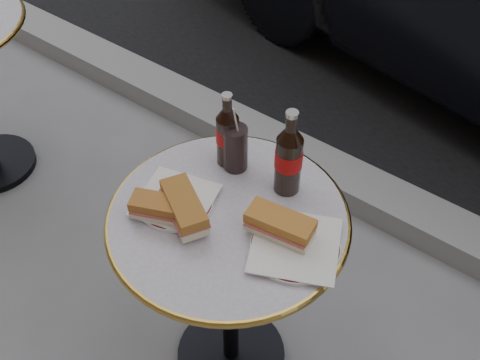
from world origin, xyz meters
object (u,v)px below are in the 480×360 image
Objects in this scene: cola_bottle_left at (228,129)px; cola_bottle_right at (289,152)px; cola_glass at (235,147)px; bistro_table at (230,296)px; plate_right at (295,247)px; plate_left at (175,202)px.

cola_bottle_left is 0.18m from cola_bottle_right.
bistro_table is at bearing -58.97° from cola_glass.
plate_right is 0.36m from cola_bottle_left.
plate_left is 0.90× the size of plate_right.
cola_glass is (0.04, 0.20, 0.06)m from plate_left.
cola_glass is at bearing 78.26° from plate_left.
cola_bottle_right is at bearing 47.64° from plate_left.
plate_right is 0.95× the size of cola_bottle_left.
plate_right is at bearing -26.06° from cola_glass.
bistro_table is 0.52m from cola_bottle_left.
bistro_table is at bearing -52.50° from cola_bottle_left.
plate_left is 0.23m from cola_bottle_left.
cola_bottle_right reaches higher than bistro_table.
bistro_table is 0.53m from cola_bottle_right.
cola_bottle_left is at bearing 155.34° from plate_right.
plate_left is (-0.13, -0.05, 0.37)m from bistro_table.
plate_right is 1.55× the size of cola_glass.
cola_bottle_right is 1.84× the size of cola_glass.
plate_left is 0.85× the size of cola_bottle_left.
cola_glass is (-0.09, 0.15, 0.44)m from bistro_table.
cola_glass is at bearing -9.44° from cola_bottle_left.
cola_bottle_right reaches higher than cola_glass.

